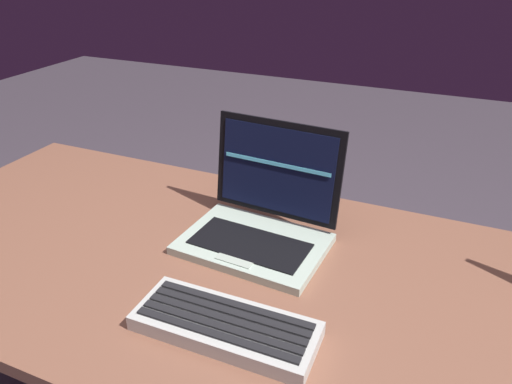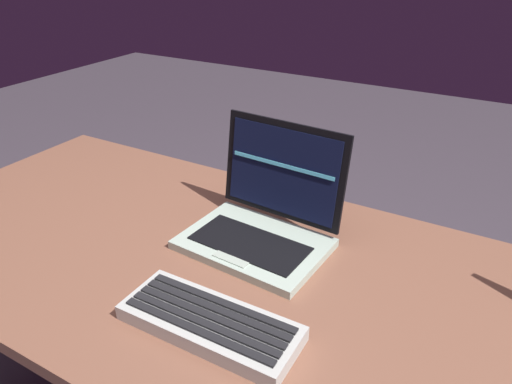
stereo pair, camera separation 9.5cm
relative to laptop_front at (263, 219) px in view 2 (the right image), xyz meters
The scene contains 3 objects.
desk 0.19m from the laptop_front, 102.49° to the right, with size 1.63×0.73×0.70m.
laptop_front is the anchor object (origin of this frame).
external_keyboard 0.29m from the laptop_front, 79.15° to the right, with size 0.31×0.12×0.03m.
Camera 2 is at (0.45, -0.66, 1.29)m, focal length 33.38 mm.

